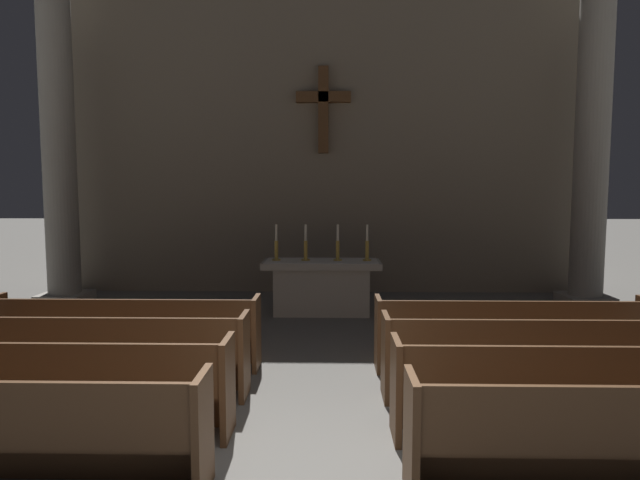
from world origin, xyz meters
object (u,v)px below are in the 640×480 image
Objects in this scene: pew_left_row_2 at (46,386)px; column_right_third at (592,138)px; pew_right_row_2 at (582,391)px; pew_right_row_4 at (512,334)px; pew_left_row_3 at (92,355)px; candlestick_outer_left at (276,249)px; column_left_third at (58,140)px; altar at (322,286)px; candlestick_inner_right at (338,249)px; candlestick_outer_right at (367,249)px; pew_left_row_4 at (125,332)px; candlestick_inner_left at (306,249)px; pew_right_row_3 at (542,358)px.

column_right_third is (7.86, 6.08, 2.87)m from pew_left_row_2.
pew_right_row_4 is (0.00, 1.96, 0.00)m from pew_right_row_2.
candlestick_outer_left is (1.66, 4.19, 0.75)m from pew_left_row_3.
column_right_third is 6.62m from candlestick_outer_left.
candlestick_outer_left is at bearing 123.03° from pew_right_row_2.
column_left_third is 10.70m from column_right_third.
pew_left_row_3 is (0.00, 0.98, 0.00)m from pew_left_row_2.
column_left_third is 6.11m from altar.
pew_right_row_2 is 5.75m from altar.
column_right_third is 6.11m from altar.
candlestick_outer_right is (0.55, 0.00, 0.00)m from candlestick_inner_right.
pew_left_row_4 is 4.07m from altar.
pew_right_row_4 is 3.69m from candlestick_outer_right.
candlestick_inner_left reaches higher than pew_right_row_4.
pew_left_row_4 is 5.77m from column_left_third.
column_left_third is 1.00× the size of column_right_third.
pew_right_row_4 is (5.02, 0.98, 0.00)m from pew_left_row_3.
column_left_third is (-2.84, 6.08, 2.87)m from pew_left_row_2.
pew_left_row_3 is 4.79m from candlestick_inner_left.
pew_left_row_3 is 5.10m from candlestick_inner_right.
pew_right_row_2 is 5.93m from candlestick_inner_left.
candlestick_outer_right reaches higher than pew_left_row_4.
pew_right_row_2 is 10.34m from column_left_third.
pew_right_row_4 is 5.18× the size of candlestick_outer_left.
column_right_third is at bearing 9.71° from altar.
pew_left_row_4 is 5.18× the size of candlestick_inner_left.
column_left_third reaches higher than pew_left_row_3.
column_right_third is at bearing 11.49° from candlestick_outer_right.
pew_right_row_2 is (5.02, -1.96, 0.00)m from pew_left_row_4.
pew_left_row_3 and pew_left_row_4 have the same top height.
pew_right_row_3 is 9.80m from column_left_third.
pew_left_row_2 is 5.02m from pew_right_row_2.
pew_left_row_4 is 3.69m from candlestick_outer_left.
candlestick_outer_right reaches higher than pew_right_row_4.
candlestick_outer_left reaches higher than pew_right_row_4.
column_right_third is at bearing 37.73° from pew_left_row_2.
candlestick_outer_right is at bearing -8.40° from column_left_third.
pew_right_row_3 and pew_right_row_4 have the same top height.
column_right_third is at bearing 60.89° from pew_right_row_3.
candlestick_outer_right is at bearing 56.97° from pew_left_row_2.
candlestick_inner_left is (-2.81, 3.20, 0.75)m from pew_right_row_4.
pew_left_row_3 is 4.56m from candlestick_outer_left.
pew_left_row_4 is at bearing 180.00° from pew_right_row_4.
pew_left_row_4 and pew_right_row_4 have the same top height.
pew_left_row_4 is at bearing -136.36° from candlestick_outer_right.
candlestick_inner_left reaches higher than pew_left_row_2.
column_left_third is at bearing 170.80° from candlestick_inner_right.
altar is at bearing 59.05° from pew_left_row_3.
pew_left_row_2 is at bearing 180.00° from pew_right_row_2.
candlestick_inner_left is (-2.81, 4.19, 0.75)m from pew_right_row_3.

